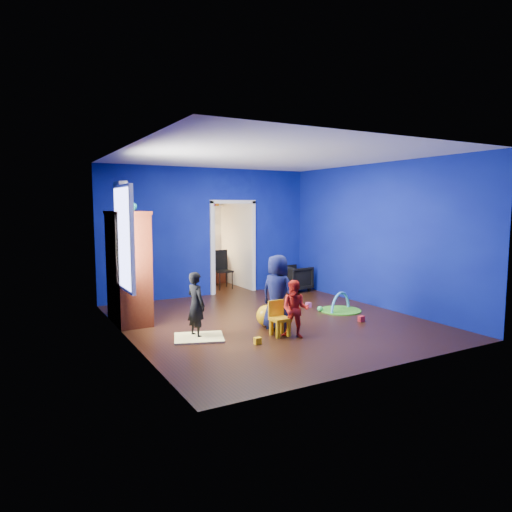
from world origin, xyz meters
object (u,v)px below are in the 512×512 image
child_black (196,305)px  hopper_ball (267,316)px  kid_chair (280,320)px  tv_armoire (128,267)px  vase (131,205)px  crt_tv (131,265)px  folding_chair (223,270)px  child_navy (277,292)px  play_mat (340,310)px  armchair (295,278)px  toddler_red (295,309)px  study_desk (208,269)px

child_black → hopper_ball: 1.33m
child_black → kid_chair: (1.19, -0.58, -0.27)m
kid_chair → tv_armoire: bearing=132.7°
child_black → kid_chair: bearing=-129.2°
vase → crt_tv: (0.04, 0.30, -1.05)m
folding_chair → child_navy: bearing=-101.7°
play_mat → folding_chair: size_ratio=0.87×
armchair → crt_tv: bearing=96.1°
child_black → kid_chair: size_ratio=2.07×
child_black → crt_tv: 1.67m
hopper_ball → kid_chair: bearing=-100.2°
child_black → child_navy: (1.34, -0.24, 0.11)m
crt_tv → vase: bearing=-97.6°
crt_tv → folding_chair: size_ratio=0.76×
tv_armoire → kid_chair: size_ratio=3.92×
armchair → child_navy: (-2.18, -2.73, 0.32)m
child_navy → hopper_ball: size_ratio=3.37×
toddler_red → vase: size_ratio=4.19×
hopper_ball → kid_chair: 0.60m
child_navy → study_desk: (0.80, 4.79, -0.25)m
kid_chair → folding_chair: folding_chair is taller
folding_chair → hopper_ball: bearing=-103.3°
tv_armoire → crt_tv: size_ratio=2.80×
armchair → child_black: bearing=117.3°
armchair → child_black: 4.32m
child_black → armchair: bearing=-68.0°
crt_tv → folding_chair: (2.78, 2.14, -0.56)m
child_navy → folding_chair: size_ratio=1.36×
hopper_ball → kid_chair: kid_chair is taller
child_navy → folding_chair: (0.80, 3.83, -0.17)m
child_navy → kid_chair: (-0.15, -0.33, -0.38)m
armchair → study_desk: size_ratio=0.77×
armchair → kid_chair: 3.86m
vase → folding_chair: bearing=40.9°
child_navy → hopper_ball: (-0.05, 0.25, -0.44)m
armchair → play_mat: (-0.40, -2.19, -0.30)m
child_black → toddler_red: child_black is taller
child_black → study_desk: (2.14, 4.55, -0.14)m
hopper_ball → study_desk: 4.63m
child_navy → crt_tv: bearing=26.8°
child_navy → crt_tv: 2.64m
toddler_red → tv_armoire: 3.05m
study_desk → kid_chair: bearing=-100.5°
armchair → play_mat: size_ratio=0.84×
kid_chair → folding_chair: (0.95, 4.17, 0.21)m
armchair → toddler_red: toddler_red is taller
kid_chair → study_desk: (0.95, 5.13, 0.12)m
armchair → tv_armoire: bearing=96.0°
armchair → crt_tv: size_ratio=0.97×
tv_armoire → toddler_red: bearing=-47.8°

